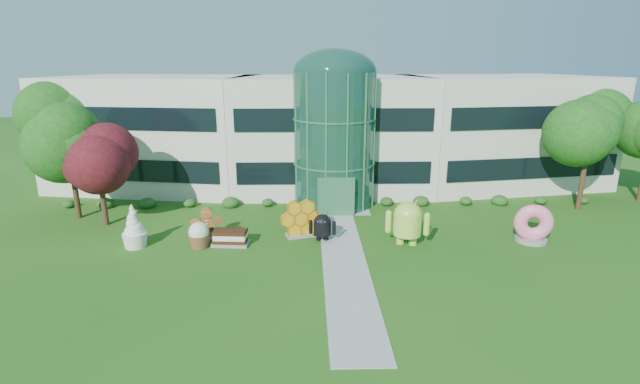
{
  "coord_description": "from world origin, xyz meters",
  "views": [
    {
      "loc": [
        -1.94,
        -22.1,
        10.61
      ],
      "look_at": [
        -1.21,
        6.0,
        2.6
      ],
      "focal_mm": 26.0,
      "sensor_mm": 36.0,
      "label": 1
    }
  ],
  "objects_px": {
    "android_green": "(408,220)",
    "android_black": "(322,225)",
    "donut": "(533,223)",
    "gingerbread": "(207,223)"
  },
  "relations": [
    {
      "from": "android_black",
      "to": "gingerbread",
      "type": "distance_m",
      "value": 7.08
    },
    {
      "from": "android_green",
      "to": "gingerbread",
      "type": "xyz_separation_m",
      "value": [
        -12.08,
        1.23,
        -0.51
      ]
    },
    {
      "from": "android_black",
      "to": "donut",
      "type": "xyz_separation_m",
      "value": [
        12.69,
        -0.46,
        0.22
      ]
    },
    {
      "from": "android_black",
      "to": "donut",
      "type": "distance_m",
      "value": 12.7
    },
    {
      "from": "donut",
      "to": "gingerbread",
      "type": "relative_size",
      "value": 1.08
    },
    {
      "from": "android_green",
      "to": "donut",
      "type": "bearing_deg",
      "value": 15.51
    },
    {
      "from": "android_green",
      "to": "android_black",
      "type": "distance_m",
      "value": 5.1
    },
    {
      "from": "android_green",
      "to": "android_black",
      "type": "xyz_separation_m",
      "value": [
        -5.02,
        0.72,
        -0.56
      ]
    },
    {
      "from": "android_green",
      "to": "android_black",
      "type": "relative_size",
      "value": 1.57
    },
    {
      "from": "android_black",
      "to": "donut",
      "type": "relative_size",
      "value": 0.82
    }
  ]
}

